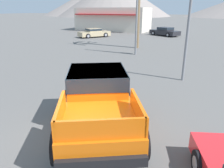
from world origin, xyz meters
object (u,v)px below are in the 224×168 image
at_px(parked_car_tan, 94,33).
at_px(traffic_light_main, 157,6).
at_px(parked_car_dark, 165,31).
at_px(orange_pickup_truck, 98,98).

bearing_deg(parked_car_tan, traffic_light_main, -6.08).
bearing_deg(parked_car_dark, parked_car_tan, 154.56).
bearing_deg(parked_car_tan, parked_car_dark, 68.86).
xyz_separation_m(orange_pickup_truck, parked_car_tan, (-12.17, 21.26, -0.43)).
relative_size(orange_pickup_truck, parked_car_tan, 1.14).
bearing_deg(traffic_light_main, parked_car_dark, 98.81).
height_order(parked_car_dark, traffic_light_main, traffic_light_main).
distance_m(orange_pickup_truck, parked_car_tan, 24.50).
relative_size(orange_pickup_truck, traffic_light_main, 0.92).
relative_size(parked_car_tan, traffic_light_main, 0.80).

